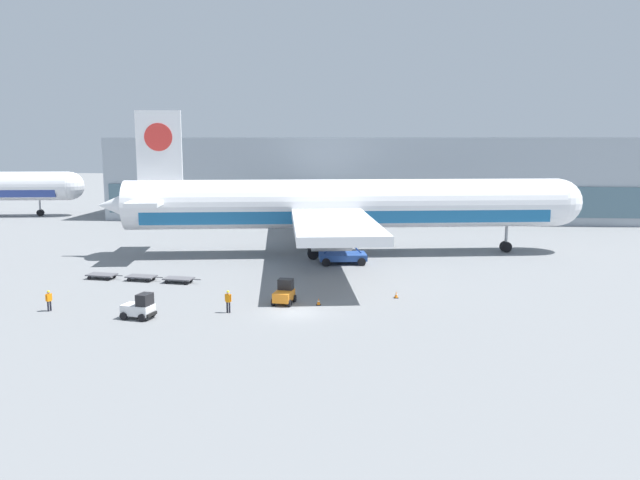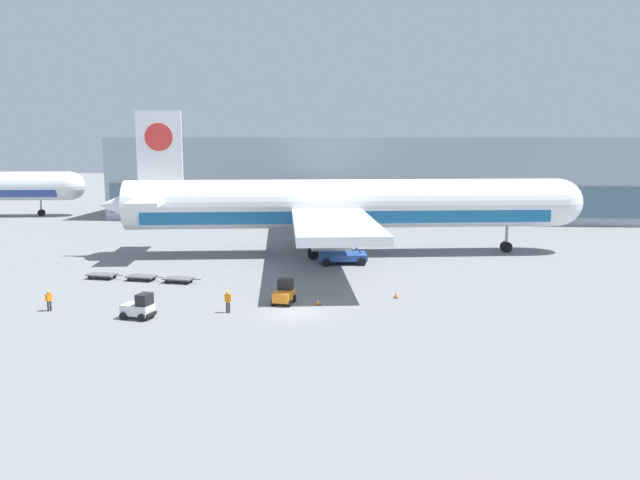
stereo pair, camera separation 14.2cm
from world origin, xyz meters
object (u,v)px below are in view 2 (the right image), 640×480
at_px(ground_crew_near, 49,299).
at_px(baggage_dolly_lead, 102,275).
at_px(airplane_main, 340,206).
at_px(baggage_dolly_second, 142,277).
at_px(traffic_cone_near, 318,302).
at_px(ground_crew_far, 228,300).
at_px(baggage_tug_foreground, 139,307).
at_px(scissor_lift_loader, 343,245).
at_px(baggage_tug_mid, 284,293).
at_px(baggage_dolly_third, 179,279).
at_px(traffic_cone_far, 396,295).

bearing_deg(ground_crew_near, baggage_dolly_lead, -142.16).
relative_size(airplane_main, ground_crew_near, 33.80).
relative_size(baggage_dolly_second, ground_crew_near, 2.21).
bearing_deg(traffic_cone_near, airplane_main, 89.39).
relative_size(baggage_dolly_second, ground_crew_far, 2.07).
height_order(ground_crew_far, traffic_cone_near, ground_crew_far).
bearing_deg(baggage_dolly_lead, baggage_tug_foreground, -47.99).
bearing_deg(ground_crew_far, scissor_lift_loader, -99.50).
height_order(baggage_tug_foreground, baggage_dolly_second, baggage_tug_foreground).
relative_size(airplane_main, baggage_tug_mid, 22.20).
bearing_deg(baggage_tug_mid, ground_crew_far, 136.42).
distance_m(baggage_tug_foreground, baggage_dolly_third, 12.17).
bearing_deg(ground_crew_far, baggage_dolly_lead, -23.96).
distance_m(baggage_tug_foreground, traffic_cone_near, 14.38).
bearing_deg(baggage_dolly_lead, ground_crew_near, -77.87).
bearing_deg(airplane_main, baggage_dolly_third, -139.63).
distance_m(baggage_dolly_lead, traffic_cone_near, 23.75).
distance_m(airplane_main, baggage_tug_mid, 24.20).
distance_m(scissor_lift_loader, ground_crew_far, 22.38).
height_order(scissor_lift_loader, ground_crew_near, scissor_lift_loader).
bearing_deg(baggage_tug_foreground, traffic_cone_far, 34.55).
distance_m(scissor_lift_loader, baggage_dolly_second, 21.88).
xyz_separation_m(traffic_cone_near, traffic_cone_far, (6.52, 2.95, 0.01)).
bearing_deg(baggage_tug_foreground, scissor_lift_loader, 70.35).
bearing_deg(baggage_dolly_third, airplane_main, 56.85).
distance_m(ground_crew_near, traffic_cone_near, 21.81).
xyz_separation_m(baggage_dolly_second, traffic_cone_far, (24.72, -4.52, -0.11)).
distance_m(baggage_tug_foreground, baggage_dolly_second, 13.61).
distance_m(ground_crew_near, ground_crew_far, 14.52).
relative_size(baggage_dolly_third, traffic_cone_far, 6.56).
distance_m(baggage_tug_mid, baggage_dolly_third, 13.09).
xyz_separation_m(baggage_tug_foreground, traffic_cone_near, (13.38, 5.25, -0.60)).
relative_size(ground_crew_near, ground_crew_far, 0.94).
bearing_deg(ground_crew_near, airplane_main, 175.08).
xyz_separation_m(baggage_tug_mid, baggage_dolly_third, (-11.30, 6.60, -0.49)).
xyz_separation_m(airplane_main, baggage_dolly_third, (-14.48, -16.88, -5.45)).
relative_size(scissor_lift_loader, baggage_tug_foreground, 2.10).
height_order(baggage_tug_mid, traffic_cone_far, baggage_tug_mid).
bearing_deg(ground_crew_far, traffic_cone_far, -144.83).
bearing_deg(baggage_dolly_third, scissor_lift_loader, 43.38).
bearing_deg(baggage_dolly_lead, scissor_lift_loader, 30.67).
distance_m(airplane_main, ground_crew_near, 35.49).
distance_m(airplane_main, baggage_dolly_second, 25.20).
bearing_deg(baggage_dolly_third, traffic_cone_near, -18.33).
height_order(airplane_main, scissor_lift_loader, airplane_main).
bearing_deg(baggage_dolly_third, ground_crew_near, -116.31).
relative_size(airplane_main, baggage_dolly_lead, 15.32).
relative_size(baggage_tug_foreground, traffic_cone_far, 4.67).
bearing_deg(traffic_cone_near, baggage_tug_mid, 174.44).
distance_m(baggage_tug_mid, baggage_dolly_lead, 20.90).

